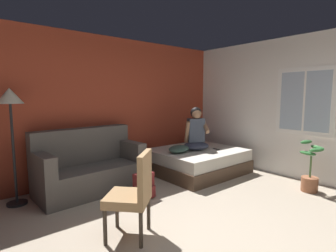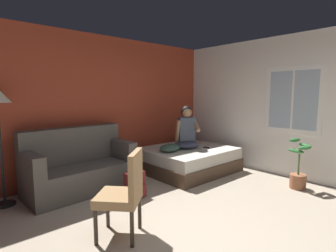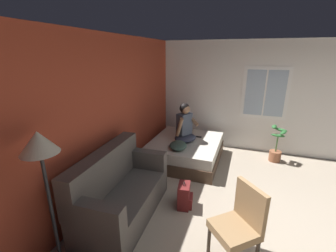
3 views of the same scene
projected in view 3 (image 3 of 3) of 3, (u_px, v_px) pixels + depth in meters
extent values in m
plane|color=tan|center=(293.00, 240.00, 3.01)|extent=(40.00, 40.00, 0.00)
cube|color=#993823|center=(96.00, 122.00, 3.56)|extent=(10.91, 0.16, 2.70)
cube|color=silver|center=(282.00, 99.00, 5.31)|extent=(0.16, 7.23, 2.70)
cube|color=white|center=(265.00, 93.00, 5.32)|extent=(0.02, 1.04, 1.24)
cube|color=#9EB2C6|center=(265.00, 93.00, 5.30)|extent=(0.01, 0.88, 1.08)
cube|color=white|center=(265.00, 93.00, 5.30)|extent=(0.01, 0.04, 1.08)
cube|color=#4C3828|center=(185.00, 154.00, 5.25)|extent=(1.76, 1.55, 0.26)
cube|color=beige|center=(185.00, 145.00, 5.18)|extent=(1.71, 1.50, 0.22)
cube|color=#514C47|center=(125.00, 203.00, 3.41)|extent=(1.73, 0.88, 0.44)
cube|color=#514C47|center=(105.00, 170.00, 3.33)|extent=(1.71, 0.32, 0.60)
cube|color=#514C47|center=(92.00, 215.00, 2.60)|extent=(0.22, 0.81, 0.32)
cube|color=#514C47|center=(144.00, 159.00, 3.98)|extent=(0.22, 0.81, 0.32)
cylinder|color=#382D23|center=(209.00, 240.00, 2.76)|extent=(0.04, 0.04, 0.40)
cylinder|color=#382D23|center=(235.00, 231.00, 2.90)|extent=(0.04, 0.04, 0.40)
cube|color=#9E7A51|center=(234.00, 230.00, 2.58)|extent=(0.65, 0.65, 0.10)
cube|color=#9E7A51|center=(250.00, 204.00, 2.57)|extent=(0.38, 0.35, 0.48)
ellipsoid|color=#383D51|center=(185.00, 138.00, 5.09)|extent=(0.66, 0.63, 0.16)
cube|color=#3F4756|center=(184.00, 124.00, 5.02)|extent=(0.39, 0.33, 0.48)
cylinder|color=#936B4C|center=(180.00, 127.00, 4.87)|extent=(0.17, 0.22, 0.44)
cylinder|color=#936B4C|center=(192.00, 119.00, 5.05)|extent=(0.24, 0.37, 0.29)
sphere|color=#936B4C|center=(185.00, 109.00, 4.90)|extent=(0.21, 0.21, 0.21)
ellipsoid|color=black|center=(185.00, 108.00, 4.91)|extent=(0.30, 0.30, 0.23)
cube|color=maroon|center=(184.00, 196.00, 3.62)|extent=(0.33, 0.23, 0.40)
cube|color=maroon|center=(191.00, 201.00, 3.63)|extent=(0.25, 0.09, 0.18)
torus|color=black|center=(184.00, 184.00, 3.55)|extent=(0.09, 0.03, 0.09)
ellipsoid|color=#385147|center=(178.00, 145.00, 4.70)|extent=(0.55, 0.46, 0.14)
cube|color=black|center=(199.00, 137.00, 5.36)|extent=(0.07, 0.15, 0.01)
cylinder|color=black|center=(53.00, 216.00, 2.36)|extent=(0.04, 0.04, 1.45)
cone|color=beige|center=(38.00, 142.00, 2.11)|extent=(0.36, 0.36, 0.22)
cylinder|color=#995B3D|center=(275.00, 156.00, 5.20)|extent=(0.26, 0.26, 0.24)
cylinder|color=#426033|center=(277.00, 144.00, 5.10)|extent=(0.03, 0.03, 0.36)
ellipsoid|color=#2D6B33|center=(278.00, 135.00, 4.95)|extent=(0.15, 0.29, 0.06)
ellipsoid|color=#2D6B33|center=(281.00, 130.00, 5.07)|extent=(0.22, 0.29, 0.06)
ellipsoid|color=#2D6B33|center=(274.00, 127.00, 5.03)|extent=(0.29, 0.15, 0.06)
ellipsoid|color=#2D6B33|center=(283.00, 133.00, 4.95)|extent=(0.30, 0.21, 0.06)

